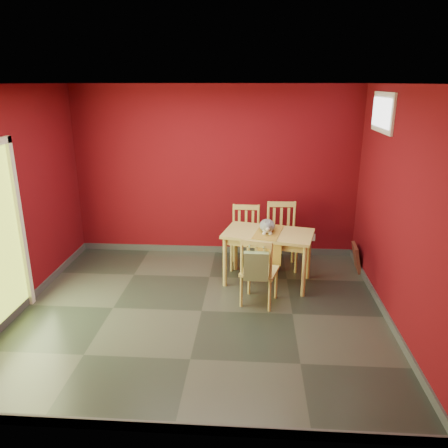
# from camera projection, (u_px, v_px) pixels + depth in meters

# --- Properties ---
(ground) EXTENTS (4.50, 4.50, 0.00)m
(ground) POSITION_uv_depth(u_px,v_px,m) (202.00, 311.00, 5.44)
(ground) COLOR #2D342D
(ground) RESTS_ON ground
(room_shell) EXTENTS (4.50, 4.50, 4.50)m
(room_shell) POSITION_uv_depth(u_px,v_px,m) (202.00, 307.00, 5.42)
(room_shell) COLOR #600911
(room_shell) RESTS_ON ground
(window) EXTENTS (0.05, 0.90, 0.50)m
(window) POSITION_uv_depth(u_px,v_px,m) (383.00, 112.00, 5.51)
(window) COLOR white
(window) RESTS_ON room_shell
(outlet_plate) EXTENTS (0.08, 0.02, 0.12)m
(outlet_plate) POSITION_uv_depth(u_px,v_px,m) (313.00, 237.00, 7.13)
(outlet_plate) COLOR silver
(outlet_plate) RESTS_ON room_shell
(dining_table) EXTENTS (1.32, 0.95, 0.75)m
(dining_table) POSITION_uv_depth(u_px,v_px,m) (268.00, 239.00, 6.03)
(dining_table) COLOR #D2BB62
(dining_table) RESTS_ON ground
(table_runner) EXTENTS (0.47, 0.75, 0.35)m
(table_runner) POSITION_uv_depth(u_px,v_px,m) (269.00, 239.00, 5.91)
(table_runner) COLOR #AE852D
(table_runner) RESTS_ON dining_table
(chair_far_left) EXTENTS (0.46, 0.46, 0.94)m
(chair_far_left) POSITION_uv_depth(u_px,v_px,m) (245.00, 236.00, 6.63)
(chair_far_left) COLOR #D2BB62
(chair_far_left) RESTS_ON ground
(chair_far_right) EXTENTS (0.48, 0.48, 0.99)m
(chair_far_right) POSITION_uv_depth(u_px,v_px,m) (282.00, 235.00, 6.61)
(chair_far_right) COLOR #D2BB62
(chair_far_right) RESTS_ON ground
(chair_near) EXTENTS (0.52, 0.52, 0.91)m
(chair_near) POSITION_uv_depth(u_px,v_px,m) (259.00, 270.00, 5.47)
(chair_near) COLOR #D2BB62
(chair_near) RESTS_ON ground
(tote_bag) EXTENTS (0.30, 0.18, 0.42)m
(tote_bag) POSITION_uv_depth(u_px,v_px,m) (256.00, 266.00, 5.22)
(tote_bag) COLOR #77915D
(tote_bag) RESTS_ON chair_near
(cat) EXTENTS (0.28, 0.46, 0.22)m
(cat) POSITION_uv_depth(u_px,v_px,m) (267.00, 223.00, 6.01)
(cat) COLOR slate
(cat) RESTS_ON table_runner
(picture_frame) EXTENTS (0.16, 0.40, 0.39)m
(picture_frame) POSITION_uv_depth(u_px,v_px,m) (356.00, 257.00, 6.59)
(picture_frame) COLOR #5A2D21
(picture_frame) RESTS_ON ground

